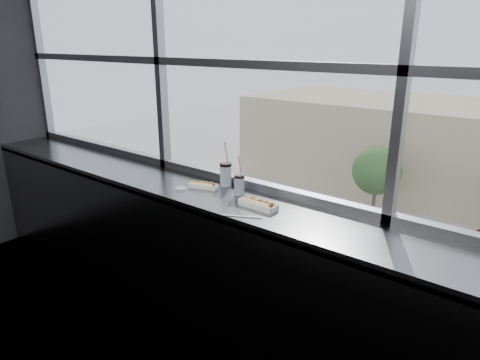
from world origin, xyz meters
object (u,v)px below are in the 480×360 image
Objects in this scene: car_near_c at (431,318)px; tree_left at (377,171)px; hotdog_tray_right at (258,204)px; soda_cup_right at (239,183)px; car_far_a at (318,212)px; wrapper at (180,188)px; loose_straw at (242,216)px; car_near_b at (317,276)px; car_near_a at (212,236)px; hotdog_tray_left at (203,185)px; soda_cup_left at (226,173)px.

car_near_c is 14.48m from tree_left.
soda_cup_right is (-0.26, 0.12, 0.06)m from hotdog_tray_right.
soda_cup_right is at bearing -147.20° from car_far_a.
wrapper is at bearing -173.53° from hotdog_tray_right.
wrapper reaches higher than car_far_a.
car_near_b is at bearing 88.71° from loose_straw.
car_near_b is (-7.65, 16.18, -11.10)m from soda_cup_right.
car_near_c is at bearing -121.59° from car_far_a.
car_near_a is at bearing 133.38° from soda_cup_right.
hotdog_tray_right reaches higher than car_near_b.
car_near_a is (-14.99, 16.24, -10.93)m from hotdog_tray_left.
hotdog_tray_right is 0.05× the size of tree_left.
car_near_c is (5.91, 0.00, 0.04)m from car_near_b.
hotdog_tray_left is 0.80× the size of soda_cup_right.
car_near_a is at bearing 134.22° from hotdog_tray_right.
wrapper is at bearing -148.16° from car_far_a.
hotdog_tray_left is at bearing -147.83° from car_far_a.
hotdog_tray_left is at bearing -120.72° from soda_cup_left.
car_near_b is (-7.34, 16.24, -11.03)m from hotdog_tray_left.
soda_cup_left reaches higher than car_near_a.
hotdog_tray_left is 0.03× the size of car_near_a.
tree_left reaches higher than car_near_b.
hotdog_tray_left is 29.02m from car_far_a.
soda_cup_right is (0.21, -0.10, -0.02)m from soda_cup_left.
car_near_c is at bearing 70.01° from loose_straw.
loose_straw is at bearing -71.32° from tree_left.
tree_left is at bearing -26.17° from car_far_a.
tree_left is at bearing 107.50° from wrapper.
tree_left is (-9.05, 28.24, -8.25)m from hotdog_tray_left.
hotdog_tray_left is 0.17m from wrapper.
car_near_c is at bearing 96.12° from soda_cup_right.
loose_straw reaches higher than car_near_c.
soda_cup_right is 1.19× the size of loose_straw.
car_far_a is (-11.62, 24.24, -10.94)m from hotdog_tray_left.
hotdog_tray_left reaches higher than car_far_a.
soda_cup_left is at bearing 155.32° from soda_cup_right.
hotdog_tray_left is 0.04× the size of tree_left.
car_near_c is (-2.01, 16.50, -10.97)m from loose_straw.
hotdog_tray_right reaches higher than car_near_c.
hotdog_tray_right is at bearing -146.83° from car_far_a.
wrapper is at bearing 142.92° from loose_straw.
car_near_a is at bearing -116.32° from tree_left.
soda_cup_left reaches higher than hotdog_tray_left.
tree_left is (-9.36, 28.18, -8.31)m from soda_cup_right.
tree_left is at bearing 14.00° from car_near_b.
tree_left is at bearing 108.37° from soda_cup_right.
loose_straw is 0.04× the size of car_near_a.
soda_cup_left is (0.09, 0.15, 0.08)m from hotdog_tray_left.
hotdog_tray_right is at bearing -176.30° from car_near_c.
soda_cup_left is (-0.47, 0.22, 0.07)m from hotdog_tray_right.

